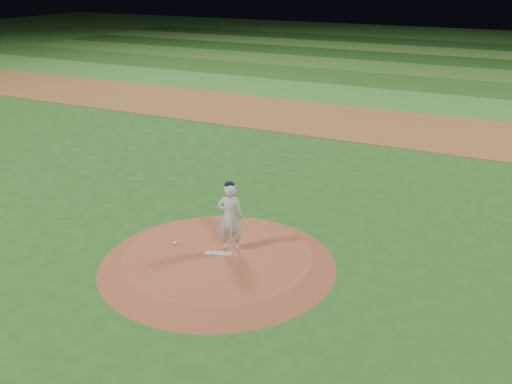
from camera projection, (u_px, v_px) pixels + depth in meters
name	position (u px, v px, depth m)	size (l,w,h in m)	color
ground	(218.00, 264.00, 13.30)	(120.00, 120.00, 0.00)	#265B1D
infield_dirt_band	(378.00, 125.00, 24.94)	(70.00, 6.00, 0.02)	brown
outfield_stripe_0	(407.00, 101.00, 29.51)	(70.00, 5.00, 0.02)	#36792C
outfield_stripe_1	(426.00, 84.00, 33.67)	(70.00, 5.00, 0.02)	#234F19
outfield_stripe_2	(441.00, 71.00, 37.83)	(70.00, 5.00, 0.02)	#366424
outfield_stripe_3	(453.00, 61.00, 41.99)	(70.00, 5.00, 0.02)	#1A4415
outfield_stripe_4	(463.00, 53.00, 46.15)	(70.00, 5.00, 0.02)	#3F6F28
outfield_stripe_5	(471.00, 45.00, 50.31)	(70.00, 5.00, 0.02)	#163F14
pitchers_mound	(218.00, 259.00, 13.25)	(5.50, 5.50, 0.25)	#9D4D31
pitching_rubber	(218.00, 253.00, 13.21)	(0.63, 0.16, 0.03)	silver
rosin_bag	(175.00, 243.00, 13.68)	(0.11, 0.11, 0.06)	beige
pitcher_on_mound	(230.00, 217.00, 13.15)	(0.71, 0.61, 1.70)	silver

